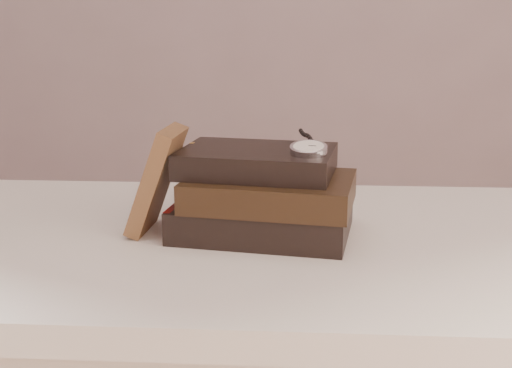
{
  "coord_description": "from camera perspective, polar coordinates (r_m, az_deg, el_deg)",
  "views": [
    {
      "loc": [
        0.09,
        -0.57,
        1.07
      ],
      "look_at": [
        0.03,
        0.36,
        0.82
      ],
      "focal_mm": 46.6,
      "sensor_mm": 36.0,
      "label": 1
    }
  ],
  "objects": [
    {
      "name": "table",
      "position": [
        1.01,
        -1.9,
        -9.34
      ],
      "size": [
        1.0,
        0.6,
        0.75
      ],
      "color": "silver",
      "rests_on": "ground"
    },
    {
      "name": "book_stack",
      "position": [
        0.96,
        0.68,
        -0.97
      ],
      "size": [
        0.27,
        0.21,
        0.13
      ],
      "color": "black",
      "rests_on": "table"
    },
    {
      "name": "journal",
      "position": [
        0.98,
        -8.51,
        0.35
      ],
      "size": [
        0.08,
        0.1,
        0.16
      ],
      "primitive_type": "cube",
      "rotation": [
        0.0,
        0.35,
        -0.08
      ],
      "color": "#492F1C",
      "rests_on": "table"
    },
    {
      "name": "pocket_watch",
      "position": [
        0.93,
        4.51,
        3.12
      ],
      "size": [
        0.06,
        0.16,
        0.02
      ],
      "color": "silver",
      "rests_on": "book_stack"
    },
    {
      "name": "eyeglasses",
      "position": [
        1.06,
        -3.14,
        1.16
      ],
      "size": [
        0.12,
        0.14,
        0.05
      ],
      "color": "silver",
      "rests_on": "book_stack"
    }
  ]
}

